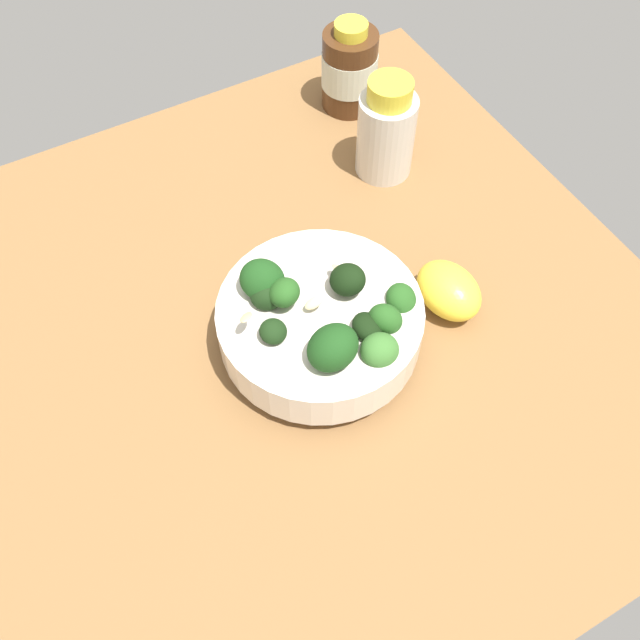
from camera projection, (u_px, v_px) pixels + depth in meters
The scene contains 5 objects.
ground_plane at pixel (291, 336), 71.93cm from camera, with size 71.64×71.64×3.98cm, color brown.
bowl_of_broccoli at pixel (321, 321), 65.69cm from camera, with size 18.93×18.93×10.33cm.
lemon_wedge at pixel (449, 290), 69.80cm from camera, with size 7.29×5.41×4.62cm, color yellow.
bottle_tall at pixel (349, 69), 84.56cm from camera, with size 6.63×6.63×11.00cm.
bottle_short at pixel (386, 131), 77.96cm from camera, with size 6.37×6.37×11.81cm.
Camera 1 is at (35.36, -16.34, 58.58)cm, focal length 40.23 mm.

